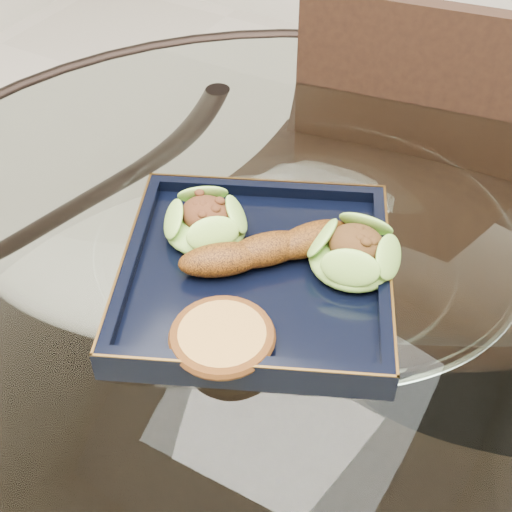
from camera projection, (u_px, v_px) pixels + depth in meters
The scene contains 7 objects.
dining_table at pixel (298, 367), 0.87m from camera, with size 1.13×1.13×0.77m.
dining_chair at pixel (384, 281), 1.11m from camera, with size 0.44×0.44×0.90m.
navy_plate at pixel (256, 277), 0.73m from camera, with size 0.27×0.27×0.02m, color black.
lettuce_wrap_left at pixel (205, 224), 0.75m from camera, with size 0.09×0.09×0.03m, color #5C982C.
lettuce_wrap_right at pixel (354, 255), 0.72m from camera, with size 0.09×0.09×0.03m, color #569B2D.
roasted_plantain at pixel (267, 249), 0.72m from camera, with size 0.18×0.04×0.03m, color #6A360B.
crumb_patty at pixel (222, 338), 0.65m from camera, with size 0.09×0.09×0.02m, color #AD7739.
Camera 1 is at (0.22, -0.50, 1.29)m, focal length 50.00 mm.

